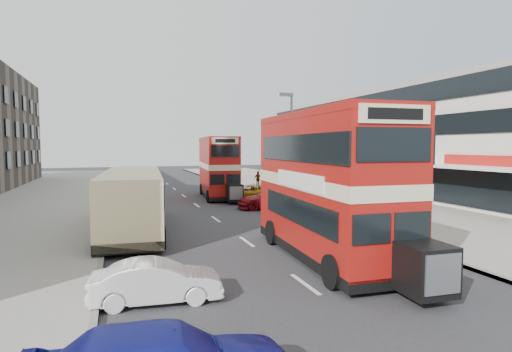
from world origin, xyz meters
name	(u,v)px	position (x,y,z in m)	size (l,w,h in m)	color
ground	(338,308)	(0.00, 0.00, 0.00)	(160.00, 160.00, 0.00)	#28282B
road_surface	(197,205)	(0.00, 20.00, 0.01)	(12.00, 90.00, 0.01)	#28282B
pavement_right	(341,198)	(12.00, 20.00, 0.07)	(12.00, 90.00, 0.15)	gray
pavement_left	(9,213)	(-12.00, 20.00, 0.07)	(12.00, 90.00, 0.15)	gray
kerb_left	(108,208)	(-6.10, 20.00, 0.07)	(0.20, 90.00, 0.16)	gray
kerb_right	(275,201)	(6.10, 20.00, 0.07)	(0.20, 90.00, 0.16)	gray
commercial_row	(406,142)	(19.95, 22.00, 4.70)	(9.90, 46.20, 9.30)	beige
street_lamp	(290,140)	(6.52, 18.00, 4.78)	(1.00, 0.20, 8.12)	slate
bus_main	(327,185)	(2.05, 4.37, 2.84)	(3.14, 9.91, 5.39)	black
bus_second	(218,167)	(2.61, 23.96, 2.57)	(3.20, 9.05, 4.88)	black
coach	(133,199)	(-4.74, 12.00, 1.67)	(3.45, 10.82, 2.82)	black
car_left_front	(157,282)	(-4.51, 2.00, 0.59)	(1.24, 3.56, 1.17)	white
car_right_a	(272,199)	(4.65, 16.74, 0.70)	(1.95, 4.81, 1.40)	maroon
car_right_b	(247,192)	(4.50, 22.00, 0.56)	(1.87, 4.05, 1.13)	#BC7B12
pedestrian_near	(336,197)	(8.37, 14.63, 0.93)	(0.58, 0.39, 1.57)	gray
pedestrian_far	(258,179)	(8.30, 30.23, 0.95)	(0.94, 0.39, 1.60)	gray
cyclist	(265,196)	(4.33, 17.36, 0.85)	(0.73, 1.60, 2.32)	gray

